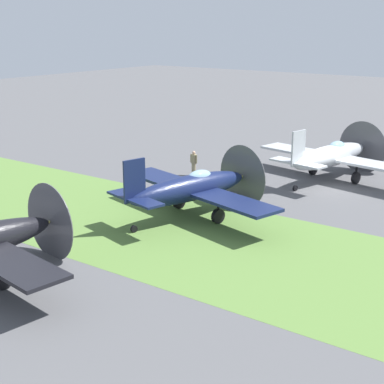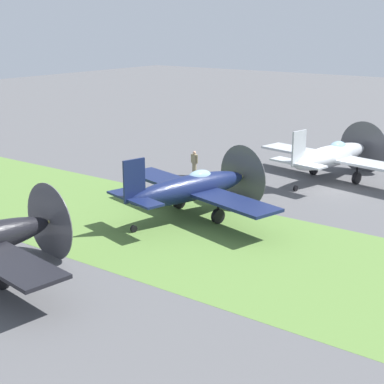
# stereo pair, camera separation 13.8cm
# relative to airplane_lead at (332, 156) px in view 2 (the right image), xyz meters

# --- Properties ---
(ground_plane) EXTENTS (160.00, 160.00, 0.00)m
(ground_plane) POSITION_rel_airplane_lead_xyz_m (0.45, -2.10, -1.68)
(ground_plane) COLOR #515154
(grass_verge) EXTENTS (120.00, 11.00, 0.01)m
(grass_verge) POSITION_rel_airplane_lead_xyz_m (0.45, -14.33, -1.68)
(grass_verge) COLOR #567A38
(grass_verge) RESTS_ON ground
(airplane_lead) EXTENTS (11.37, 9.06, 4.02)m
(airplane_lead) POSITION_rel_airplane_lead_xyz_m (0.00, 0.00, 0.00)
(airplane_lead) COLOR #B2B7BC
(airplane_lead) RESTS_ON ground
(airplane_wingman) EXTENTS (11.16, 8.95, 3.96)m
(airplane_wingman) POSITION_rel_airplane_lead_xyz_m (-2.98, -11.81, -0.03)
(airplane_wingman) COLOR #141E47
(airplane_wingman) RESTS_ON ground
(ground_crew_chief) EXTENTS (0.63, 0.38, 1.73)m
(ground_crew_chief) POSITION_rel_airplane_lead_xyz_m (-8.19, -4.44, -0.77)
(ground_crew_chief) COLOR #847A5B
(ground_crew_chief) RESTS_ON ground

